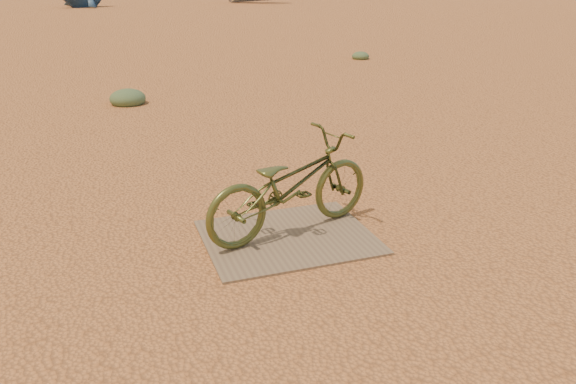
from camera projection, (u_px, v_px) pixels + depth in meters
name	position (u px, v px, depth m)	size (l,w,h in m)	color
ground	(273.00, 242.00, 5.18)	(120.00, 120.00, 0.00)	#BD7844
plywood_board	(288.00, 237.00, 5.26)	(1.55, 1.26, 0.02)	#73624A
bicycle	(291.00, 185.00, 5.18)	(0.62, 1.79, 0.94)	#4A5526
kale_a	(128.00, 104.00, 10.64)	(0.67, 0.67, 0.37)	#576E4A
kale_b	(360.00, 59.00, 16.17)	(0.49, 0.49, 0.27)	#576E4A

